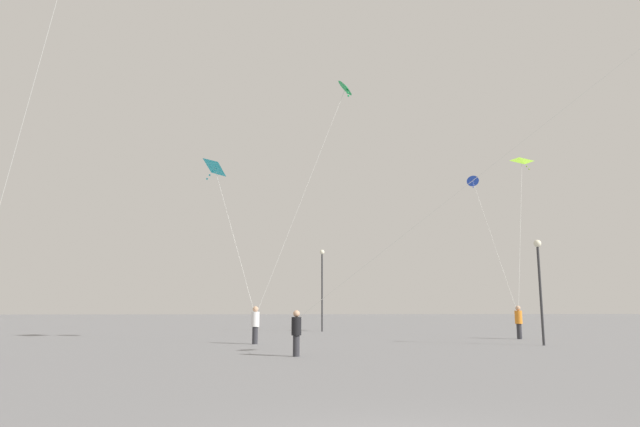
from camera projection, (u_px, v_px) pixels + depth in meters
The scene contains 9 objects.
person_in_orange at pixel (519, 321), 31.41m from camera, with size 0.40×0.40×1.84m.
person_in_black at pixel (296, 331), 20.16m from camera, with size 0.36×0.36×1.63m.
person_in_white at pixel (255, 323), 27.04m from camera, with size 0.39×0.39×1.80m.
kite_lime_delta at pixel (522, 164), 37.67m from camera, with size 3.49×4.89×10.55m.
kite_cobalt_diamond at pixel (473, 182), 44.70m from camera, with size 2.51×12.22×10.92m.
kite_emerald_diamond at pixel (345, 90), 28.90m from camera, with size 4.93×1.13×12.10m.
kite_cyan_delta at pixel (215, 168), 30.81m from camera, with size 3.18×3.63×8.44m.
lamppost_east at pixel (539, 274), 26.49m from camera, with size 0.36×0.36×4.93m.
lamppost_west at pixel (322, 278), 41.95m from camera, with size 0.36×0.36×6.06m.
Camera 1 is at (-1.62, -6.29, 1.71)m, focal length 31.43 mm.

